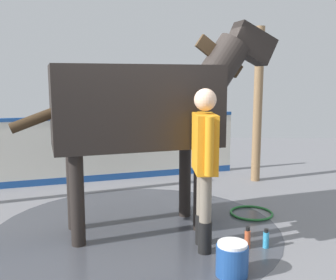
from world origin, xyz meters
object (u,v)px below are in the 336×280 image
object	(u,v)px
handler	(204,157)
wash_bucket	(232,259)
horse	(144,106)
bottle_shampoo	(266,239)
bottle_spray	(247,238)
hose_coil	(251,213)

from	to	relation	value
handler	wash_bucket	distance (m)	1.08
horse	handler	size ratio (longest dim) A/B	1.77
horse	bottle_shampoo	size ratio (longest dim) A/B	14.14
horse	bottle_spray	xyz separation A→B (m)	(0.55, 1.20, -1.43)
bottle_shampoo	bottle_spray	xyz separation A→B (m)	(0.02, -0.21, 0.01)
bottle_spray	hose_coil	distance (m)	1.14
horse	hose_coil	world-z (taller)	horse
handler	hose_coil	size ratio (longest dim) A/B	2.96
handler	wash_bucket	world-z (taller)	handler
handler	hose_coil	bearing A→B (deg)	-128.20
horse	hose_coil	distance (m)	2.16
bottle_shampoo	bottle_spray	bearing A→B (deg)	-84.47
wash_bucket	bottle_spray	bearing A→B (deg)	158.57
bottle_spray	wash_bucket	bearing A→B (deg)	-21.43
bottle_shampoo	hose_coil	distance (m)	1.10
handler	horse	bearing A→B (deg)	-44.65
handler	bottle_shampoo	world-z (taller)	handler
horse	hose_coil	size ratio (longest dim) A/B	5.25
hose_coil	handler	bearing A→B (deg)	-32.23
bottle_spray	hose_coil	size ratio (longest dim) A/B	0.42
wash_bucket	hose_coil	xyz separation A→B (m)	(-1.73, 0.47, -0.14)
horse	handler	distance (m)	1.04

